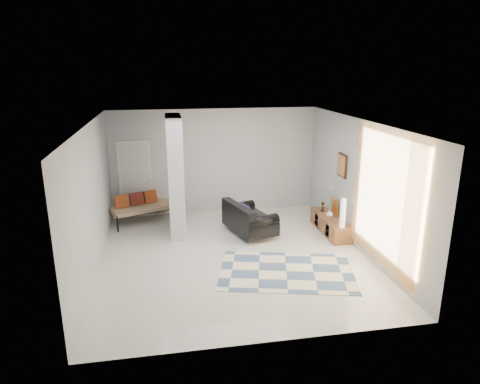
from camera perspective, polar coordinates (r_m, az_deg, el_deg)
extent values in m
plane|color=silver|center=(9.15, -0.89, -8.51)|extent=(6.00, 6.00, 0.00)
plane|color=white|center=(8.36, -0.98, 9.17)|extent=(6.00, 6.00, 0.00)
plane|color=#B1B3B5|center=(11.53, -3.39, 4.10)|extent=(6.00, 0.00, 6.00)
plane|color=#B1B3B5|center=(5.89, 3.91, -8.25)|extent=(6.00, 0.00, 6.00)
plane|color=#B1B3B5|center=(8.66, -19.20, -1.00)|extent=(0.00, 6.00, 6.00)
plane|color=#B1B3B5|center=(9.48, 15.70, 0.78)|extent=(0.00, 6.00, 6.00)
cube|color=#B1B7B9|center=(10.09, -8.62, 2.15)|extent=(0.35, 1.20, 2.80)
cube|color=white|center=(11.52, -13.75, 1.70)|extent=(0.85, 0.06, 2.04)
plane|color=#FFAB43|center=(8.45, 18.58, -1.00)|extent=(0.00, 2.55, 2.55)
cube|color=#341A0E|center=(10.20, 13.49, 3.47)|extent=(0.04, 0.45, 0.55)
cube|color=brown|center=(10.53, 11.96, -4.27)|extent=(0.45, 1.61, 0.40)
cube|color=#341A0E|center=(10.14, 11.58, -5.05)|extent=(0.02, 0.21, 0.28)
cube|color=#341A0E|center=(10.76, 10.19, -3.70)|extent=(0.02, 0.21, 0.28)
cube|color=#EEA546|center=(10.66, 12.54, -1.77)|extent=(0.09, 0.32, 0.40)
cube|color=silver|center=(10.09, 12.28, -3.63)|extent=(0.04, 0.10, 0.12)
cylinder|color=silver|center=(9.71, 1.31, -6.65)|extent=(0.05, 0.05, 0.10)
cylinder|color=silver|center=(10.65, -1.66, -4.52)|extent=(0.05, 0.05, 0.10)
cylinder|color=silver|center=(10.01, 4.47, -5.98)|extent=(0.05, 0.05, 0.10)
cylinder|color=silver|center=(10.92, 1.30, -3.98)|extent=(0.05, 0.05, 0.10)
cube|color=black|center=(10.24, 1.31, -4.20)|extent=(1.20, 1.56, 0.30)
cube|color=black|center=(9.99, -0.25, -2.72)|extent=(0.60, 1.38, 0.36)
cylinder|color=black|center=(9.70, 2.95, -3.97)|extent=(0.83, 0.50, 0.28)
cylinder|color=black|center=(10.64, -0.16, -2.08)|extent=(0.83, 0.50, 0.28)
cube|color=black|center=(10.03, 0.36, -2.51)|extent=(0.28, 0.52, 0.31)
cylinder|color=black|center=(10.73, -16.02, -4.16)|extent=(0.04, 0.04, 0.40)
cylinder|color=black|center=(11.25, -8.14, -2.72)|extent=(0.04, 0.04, 0.40)
cylinder|color=black|center=(11.34, -17.00, -3.13)|extent=(0.04, 0.04, 0.40)
cylinder|color=black|center=(11.82, -9.48, -1.82)|extent=(0.04, 0.04, 0.40)
cube|color=#BBB089|center=(11.20, -12.64, -2.07)|extent=(1.77, 1.25, 0.12)
cube|color=#9F3F1D|center=(11.12, -15.51, -1.22)|extent=(0.38, 0.28, 0.33)
cube|color=#5E2017|center=(11.23, -13.66, -0.91)|extent=(0.38, 0.28, 0.33)
cube|color=#9F3F1D|center=(11.35, -11.85, -0.61)|extent=(0.38, 0.28, 0.33)
cube|color=#F2E7B9|center=(8.54, 6.19, -10.48)|extent=(2.91, 2.29, 0.01)
cylinder|color=beige|center=(9.74, 13.56, -2.75)|extent=(0.12, 0.12, 0.66)
imported|color=white|center=(10.41, 11.82, -2.82)|extent=(0.19, 0.19, 0.18)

